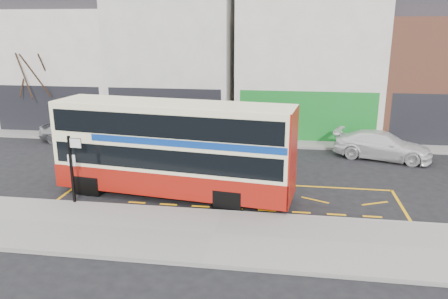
% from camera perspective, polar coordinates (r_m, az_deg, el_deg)
% --- Properties ---
extents(ground, '(120.00, 120.00, 0.00)m').
position_cam_1_polar(ground, '(17.27, -0.05, -7.94)').
color(ground, black).
rests_on(ground, ground).
extents(pavement, '(40.00, 4.00, 0.15)m').
position_cam_1_polar(pavement, '(15.19, -1.37, -11.13)').
color(pavement, gray).
rests_on(pavement, ground).
extents(kerb, '(40.00, 0.15, 0.15)m').
position_cam_1_polar(kerb, '(16.90, -0.24, -8.22)').
color(kerb, gray).
rests_on(kerb, ground).
extents(far_pavement, '(50.00, 3.00, 0.15)m').
position_cam_1_polar(far_pavement, '(27.61, 3.36, 1.31)').
color(far_pavement, gray).
rests_on(far_pavement, ground).
extents(road_markings, '(14.00, 3.40, 0.01)m').
position_cam_1_polar(road_markings, '(18.73, 0.69, -5.99)').
color(road_markings, '#F3A70C').
rests_on(road_markings, ground).
extents(terrace_far_left, '(8.00, 8.01, 10.80)m').
position_cam_1_polar(terrace_far_left, '(34.56, -19.20, 11.37)').
color(terrace_far_left, silver).
rests_on(terrace_far_left, ground).
extents(terrace_left, '(8.00, 8.01, 11.80)m').
position_cam_1_polar(terrace_left, '(31.66, -6.00, 12.72)').
color(terrace_left, silver).
rests_on(terrace_left, ground).
extents(terrace_green_shop, '(9.00, 8.01, 11.30)m').
position_cam_1_polar(terrace_green_shop, '(30.71, 10.88, 11.97)').
color(terrace_green_shop, silver).
rests_on(terrace_green_shop, ground).
extents(terrace_right, '(9.00, 8.01, 10.30)m').
position_cam_1_polar(terrace_right, '(32.35, 27.21, 9.84)').
color(terrace_right, '#A05940').
rests_on(terrace_right, ground).
extents(double_decker_bus, '(10.20, 3.57, 3.99)m').
position_cam_1_polar(double_decker_bus, '(18.19, -6.56, 0.20)').
color(double_decker_bus, '#FFF7C2').
rests_on(double_decker_bus, ground).
extents(bus_stop_post, '(0.68, 0.12, 2.73)m').
position_cam_1_polar(bus_stop_post, '(18.10, -19.18, -1.62)').
color(bus_stop_post, black).
rests_on(bus_stop_post, pavement).
extents(car_silver, '(4.24, 1.96, 1.41)m').
position_cam_1_polar(car_silver, '(28.65, -19.03, 2.29)').
color(car_silver, '#98999D').
rests_on(car_silver, ground).
extents(car_grey, '(4.32, 1.59, 1.41)m').
position_cam_1_polar(car_grey, '(25.90, -1.09, 1.81)').
color(car_grey, '#46474E').
rests_on(car_grey, ground).
extents(car_white, '(5.45, 3.40, 1.47)m').
position_cam_1_polar(car_white, '(25.17, 19.95, 0.51)').
color(car_white, white).
rests_on(car_white, ground).
extents(street_tree_left, '(3.15, 3.15, 6.80)m').
position_cam_1_polar(street_tree_left, '(31.63, -23.52, 10.30)').
color(street_tree_left, '#341E17').
rests_on(street_tree_left, ground).
extents(street_tree_right, '(2.10, 2.10, 4.54)m').
position_cam_1_polar(street_tree_right, '(28.22, 15.82, 7.31)').
color(street_tree_right, '#341E17').
rests_on(street_tree_right, ground).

